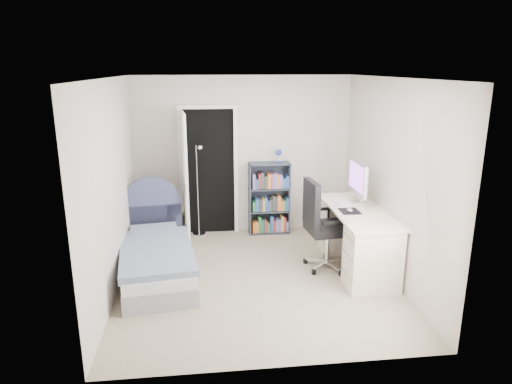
{
  "coord_description": "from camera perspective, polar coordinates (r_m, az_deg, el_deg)",
  "views": [
    {
      "loc": [
        -0.63,
        -5.3,
        2.63
      ],
      "look_at": [
        0.03,
        0.28,
        1.07
      ],
      "focal_mm": 32.0,
      "sensor_mm": 36.0,
      "label": 1
    }
  ],
  "objects": [
    {
      "name": "desk",
      "position": [
        6.24,
        12.45,
        -5.37
      ],
      "size": [
        0.67,
        1.68,
        1.38
      ],
      "color": "#F3E3CB",
      "rests_on": "ground"
    },
    {
      "name": "door",
      "position": [
        7.0,
        -7.81,
        2.16
      ],
      "size": [
        0.92,
        0.83,
        2.06
      ],
      "color": "black",
      "rests_on": "ground"
    },
    {
      "name": "office_chair",
      "position": [
        6.06,
        8.17,
        -3.59
      ],
      "size": [
        0.64,
        0.65,
        1.21
      ],
      "color": "silver",
      "rests_on": "ground"
    },
    {
      "name": "bookcase",
      "position": [
        7.34,
        1.73,
        -1.08
      ],
      "size": [
        0.65,
        0.28,
        1.38
      ],
      "color": "#363E4A",
      "rests_on": "ground"
    },
    {
      "name": "room_shell",
      "position": [
        5.51,
        0.06,
        0.98
      ],
      "size": [
        3.5,
        3.7,
        2.6
      ],
      "color": "gray",
      "rests_on": "ground"
    },
    {
      "name": "floor_lamp",
      "position": [
        7.26,
        -7.11,
        -0.87
      ],
      "size": [
        0.21,
        0.21,
        1.47
      ],
      "color": "silver",
      "rests_on": "ground"
    },
    {
      "name": "bed",
      "position": [
        6.07,
        -12.34,
        -7.95
      ],
      "size": [
        1.09,
        1.93,
        1.13
      ],
      "color": "gray",
      "rests_on": "ground"
    },
    {
      "name": "nightstand",
      "position": [
        7.16,
        -10.31,
        -2.89
      ],
      "size": [
        0.42,
        0.42,
        0.61
      ],
      "color": "#D1B580",
      "rests_on": "ground"
    }
  ]
}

